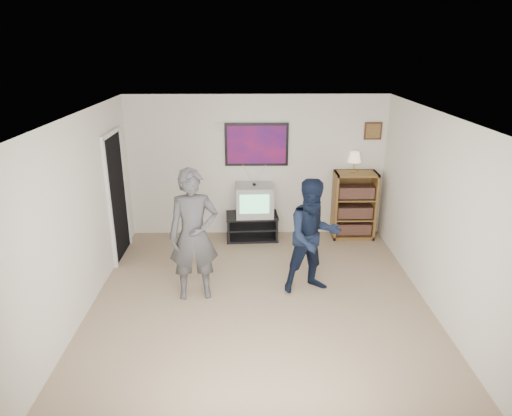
{
  "coord_description": "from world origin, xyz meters",
  "views": [
    {
      "loc": [
        -0.14,
        -5.28,
        3.3
      ],
      "look_at": [
        -0.04,
        0.65,
        1.15
      ],
      "focal_mm": 32.0,
      "sensor_mm": 36.0,
      "label": 1
    }
  ],
  "objects_px": {
    "person_tall": "(194,235)",
    "media_stand": "(252,226)",
    "crt_television": "(254,200)",
    "bookshelf": "(354,205)",
    "person_short": "(313,237)"
  },
  "relations": [
    {
      "from": "person_tall",
      "to": "media_stand",
      "type": "bearing_deg",
      "value": 60.37
    },
    {
      "from": "media_stand",
      "to": "crt_television",
      "type": "distance_m",
      "value": 0.5
    },
    {
      "from": "crt_television",
      "to": "bookshelf",
      "type": "relative_size",
      "value": 0.53
    },
    {
      "from": "crt_television",
      "to": "person_short",
      "type": "relative_size",
      "value": 0.39
    },
    {
      "from": "person_short",
      "to": "crt_television",
      "type": "bearing_deg",
      "value": 98.78
    },
    {
      "from": "crt_television",
      "to": "bookshelf",
      "type": "distance_m",
      "value": 1.77
    },
    {
      "from": "crt_television",
      "to": "person_tall",
      "type": "height_order",
      "value": "person_tall"
    },
    {
      "from": "crt_television",
      "to": "person_tall",
      "type": "distance_m",
      "value": 2.13
    },
    {
      "from": "crt_television",
      "to": "person_short",
      "type": "height_order",
      "value": "person_short"
    },
    {
      "from": "bookshelf",
      "to": "person_short",
      "type": "relative_size",
      "value": 0.74
    },
    {
      "from": "crt_television",
      "to": "person_tall",
      "type": "bearing_deg",
      "value": -115.57
    },
    {
      "from": "person_short",
      "to": "bookshelf",
      "type": "bearing_deg",
      "value": 47.75
    },
    {
      "from": "person_tall",
      "to": "person_short",
      "type": "distance_m",
      "value": 1.62
    },
    {
      "from": "person_short",
      "to": "person_tall",
      "type": "bearing_deg",
      "value": 170.32
    },
    {
      "from": "media_stand",
      "to": "crt_television",
      "type": "xyz_separation_m",
      "value": [
        0.04,
        0.0,
        0.5
      ]
    }
  ]
}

